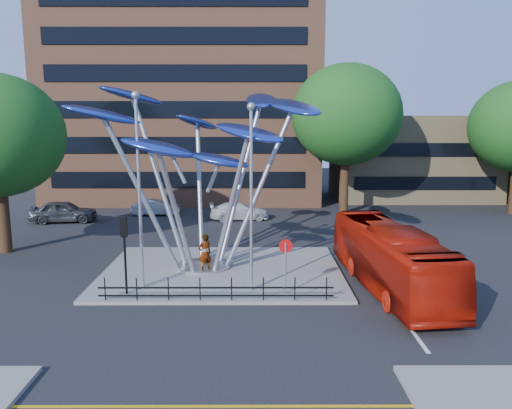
{
  "coord_description": "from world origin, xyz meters",
  "views": [
    {
      "loc": [
        0.65,
        -18.51,
        7.8
      ],
      "look_at": [
        0.71,
        4.0,
        3.88
      ],
      "focal_mm": 35.0,
      "sensor_mm": 36.0,
      "label": 1
    }
  ],
  "objects_px": {
    "traffic_light_island": "(124,239)",
    "tree_right": "(346,115)",
    "leaf_sculpture": "(200,137)",
    "street_lamp_left": "(139,174)",
    "parked_car_right": "(239,211)",
    "parked_car_mid": "(156,207)",
    "street_lamp_right": "(251,181)",
    "no_entry_sign_island": "(286,257)",
    "pedestrian": "(205,253)",
    "parked_car_left": "(64,211)",
    "red_bus": "(390,258)"
  },
  "relations": [
    {
      "from": "traffic_light_island",
      "to": "tree_right",
      "type": "bearing_deg",
      "value": 56.31
    },
    {
      "from": "leaf_sculpture",
      "to": "street_lamp_left",
      "type": "relative_size",
      "value": 1.45
    },
    {
      "from": "tree_right",
      "to": "parked_car_right",
      "type": "bearing_deg",
      "value": -163.56
    },
    {
      "from": "parked_car_mid",
      "to": "parked_car_right",
      "type": "xyz_separation_m",
      "value": [
        6.82,
        -1.79,
        0.03
      ]
    },
    {
      "from": "parked_car_mid",
      "to": "street_lamp_right",
      "type": "bearing_deg",
      "value": -158.78
    },
    {
      "from": "street_lamp_left",
      "to": "parked_car_right",
      "type": "bearing_deg",
      "value": 76.09
    },
    {
      "from": "leaf_sculpture",
      "to": "no_entry_sign_island",
      "type": "xyz_separation_m",
      "value": [
        4.07,
        -4.16,
        -5.06
      ]
    },
    {
      "from": "pedestrian",
      "to": "street_lamp_left",
      "type": "bearing_deg",
      "value": 5.73
    },
    {
      "from": "street_lamp_right",
      "to": "traffic_light_island",
      "type": "distance_m",
      "value": 6.05
    },
    {
      "from": "leaf_sculpture",
      "to": "no_entry_sign_island",
      "type": "bearing_deg",
      "value": -45.67
    },
    {
      "from": "street_lamp_right",
      "to": "parked_car_mid",
      "type": "bearing_deg",
      "value": 113.3
    },
    {
      "from": "parked_car_left",
      "to": "street_lamp_right",
      "type": "bearing_deg",
      "value": -145.17
    },
    {
      "from": "leaf_sculpture",
      "to": "parked_car_left",
      "type": "distance_m",
      "value": 17.74
    },
    {
      "from": "parked_car_left",
      "to": "parked_car_right",
      "type": "distance_m",
      "value": 13.29
    },
    {
      "from": "street_lamp_left",
      "to": "parked_car_mid",
      "type": "height_order",
      "value": "street_lamp_left"
    },
    {
      "from": "parked_car_right",
      "to": "red_bus",
      "type": "bearing_deg",
      "value": -162.75
    },
    {
      "from": "pedestrian",
      "to": "parked_car_left",
      "type": "distance_m",
      "value": 17.66
    },
    {
      "from": "street_lamp_right",
      "to": "parked_car_left",
      "type": "height_order",
      "value": "street_lamp_right"
    },
    {
      "from": "street_lamp_left",
      "to": "no_entry_sign_island",
      "type": "distance_m",
      "value": 7.47
    },
    {
      "from": "parked_car_right",
      "to": "street_lamp_right",
      "type": "bearing_deg",
      "value": 175.86
    },
    {
      "from": "parked_car_left",
      "to": "street_lamp_left",
      "type": "bearing_deg",
      "value": -156.06
    },
    {
      "from": "tree_right",
      "to": "parked_car_right",
      "type": "relative_size",
      "value": 2.65
    },
    {
      "from": "red_bus",
      "to": "leaf_sculpture",
      "type": "bearing_deg",
      "value": 154.85
    },
    {
      "from": "pedestrian",
      "to": "parked_car_mid",
      "type": "relative_size",
      "value": 0.51
    },
    {
      "from": "red_bus",
      "to": "parked_car_right",
      "type": "distance_m",
      "value": 17.55
    },
    {
      "from": "parked_car_left",
      "to": "parked_car_right",
      "type": "relative_size",
      "value": 1.06
    },
    {
      "from": "street_lamp_left",
      "to": "traffic_light_island",
      "type": "relative_size",
      "value": 2.57
    },
    {
      "from": "leaf_sculpture",
      "to": "traffic_light_island",
      "type": "xyz_separation_m",
      "value": [
        -2.93,
        -4.18,
        -4.26
      ]
    },
    {
      "from": "street_lamp_left",
      "to": "street_lamp_right",
      "type": "distance_m",
      "value": 5.03
    },
    {
      "from": "leaf_sculpture",
      "to": "parked_car_right",
      "type": "distance_m",
      "value": 14.31
    },
    {
      "from": "no_entry_sign_island",
      "to": "pedestrian",
      "type": "distance_m",
      "value": 4.95
    },
    {
      "from": "street_lamp_right",
      "to": "parked_car_mid",
      "type": "relative_size",
      "value": 2.15
    },
    {
      "from": "street_lamp_right",
      "to": "leaf_sculpture",
      "type": "bearing_deg",
      "value": 124.91
    },
    {
      "from": "parked_car_right",
      "to": "street_lamp_left",
      "type": "bearing_deg",
      "value": 158.33
    },
    {
      "from": "tree_right",
      "to": "parked_car_mid",
      "type": "bearing_deg",
      "value": -177.28
    },
    {
      "from": "traffic_light_island",
      "to": "no_entry_sign_island",
      "type": "xyz_separation_m",
      "value": [
        7.0,
        0.02,
        -0.8
      ]
    },
    {
      "from": "parked_car_left",
      "to": "parked_car_right",
      "type": "height_order",
      "value": "parked_car_left"
    },
    {
      "from": "tree_right",
      "to": "parked_car_right",
      "type": "height_order",
      "value": "tree_right"
    },
    {
      "from": "pedestrian",
      "to": "street_lamp_right",
      "type": "bearing_deg",
      "value": 100.44
    },
    {
      "from": "street_lamp_left",
      "to": "pedestrian",
      "type": "xyz_separation_m",
      "value": [
        2.66,
        2.06,
        -4.22
      ]
    },
    {
      "from": "leaf_sculpture",
      "to": "street_lamp_right",
      "type": "bearing_deg",
      "value": -55.09
    },
    {
      "from": "traffic_light_island",
      "to": "parked_car_right",
      "type": "distance_m",
      "value": 17.66
    },
    {
      "from": "traffic_light_island",
      "to": "parked_car_left",
      "type": "relative_size",
      "value": 0.71
    },
    {
      "from": "street_lamp_right",
      "to": "red_bus",
      "type": "relative_size",
      "value": 0.79
    },
    {
      "from": "pedestrian",
      "to": "traffic_light_island",
      "type": "bearing_deg",
      "value": 12.06
    },
    {
      "from": "leaf_sculpture",
      "to": "parked_car_mid",
      "type": "xyz_separation_m",
      "value": [
        -5.3,
        14.59,
        -6.24
      ]
    },
    {
      "from": "street_lamp_left",
      "to": "parked_car_left",
      "type": "height_order",
      "value": "street_lamp_left"
    },
    {
      "from": "leaf_sculpture",
      "to": "parked_car_right",
      "type": "relative_size",
      "value": 2.78
    },
    {
      "from": "tree_right",
      "to": "street_lamp_right",
      "type": "distance_m",
      "value": 20.64
    },
    {
      "from": "traffic_light_island",
      "to": "parked_car_mid",
      "type": "bearing_deg",
      "value": 97.19
    }
  ]
}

